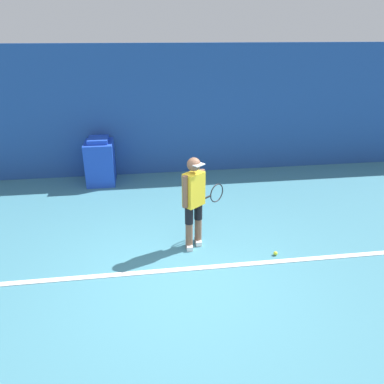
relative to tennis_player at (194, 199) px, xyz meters
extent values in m
plane|color=teal|center=(-0.33, -0.96, -0.87)|extent=(24.00, 24.00, 0.00)
cube|color=#234C99|center=(-0.33, 3.69, 0.69)|extent=(24.00, 0.10, 3.13)
cube|color=white|center=(-0.33, -0.69, -0.86)|extent=(21.60, 0.10, 0.01)
cylinder|color=brown|center=(-0.10, -0.08, -0.63)|extent=(0.12, 0.12, 0.47)
cylinder|color=black|center=(-0.10, -0.08, -0.25)|extent=(0.14, 0.14, 0.29)
cube|color=white|center=(-0.10, -0.08, -0.83)|extent=(0.10, 0.24, 0.08)
cylinder|color=brown|center=(0.07, 0.06, -0.63)|extent=(0.12, 0.12, 0.47)
cylinder|color=black|center=(0.07, 0.06, -0.25)|extent=(0.14, 0.14, 0.29)
cube|color=white|center=(0.07, 0.06, -0.83)|extent=(0.10, 0.24, 0.08)
cube|color=yellow|center=(-0.01, -0.01, 0.17)|extent=(0.39, 0.37, 0.56)
sphere|color=brown|center=(-0.01, -0.01, 0.59)|extent=(0.22, 0.22, 0.22)
cube|color=white|center=(0.05, -0.09, 0.61)|extent=(0.22, 0.21, 0.02)
cylinder|color=brown|center=(-0.17, -0.13, 0.19)|extent=(0.09, 0.09, 0.53)
cylinder|color=brown|center=(0.14, 0.11, 0.19)|extent=(0.09, 0.09, 0.53)
cylinder|color=black|center=(0.23, 0.18, -0.08)|extent=(0.20, 0.17, 0.03)
torus|color=black|center=(0.44, 0.35, -0.08)|extent=(0.28, 0.23, 0.34)
sphere|color=#D1E533|center=(1.27, -0.49, -0.84)|extent=(0.07, 0.07, 0.07)
cube|color=blue|center=(-1.79, 3.19, -0.37)|extent=(0.65, 0.81, 1.00)
cube|color=blue|center=(-1.79, 3.19, 0.18)|extent=(0.46, 0.57, 0.10)
camera|label=1|loc=(-0.81, -5.46, 2.51)|focal=35.00mm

